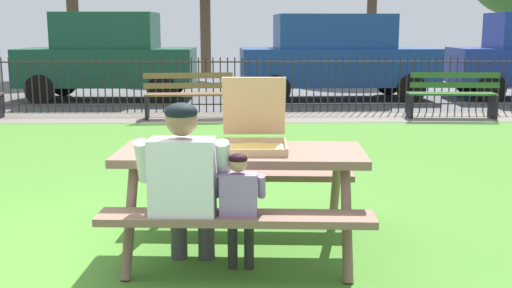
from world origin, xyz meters
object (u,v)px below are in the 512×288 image
(pizza_box_open, at_px, (254,135))
(child_at_table, at_px, (239,203))
(adult_at_table, at_px, (185,181))
(picnic_table_foreground, at_px, (241,173))
(parked_car_center, at_px, (336,56))
(parked_car_left, at_px, (108,56))
(park_bench_right, at_px, (452,95))
(park_bench_center, at_px, (189,96))
(pizza_slice_on_table, at_px, (202,150))

(pizza_box_open, distance_m, child_at_table, 0.69)
(pizza_box_open, distance_m, adult_at_table, 0.74)
(picnic_table_foreground, distance_m, pizza_box_open, 0.29)
(adult_at_table, xyz_separation_m, parked_car_center, (2.53, 10.37, 0.35))
(child_at_table, distance_m, parked_car_left, 10.86)
(child_at_table, xyz_separation_m, park_bench_right, (3.88, 7.36, -0.11))
(pizza_box_open, relative_size, park_bench_center, 0.36)
(picnic_table_foreground, xyz_separation_m, parked_car_left, (-3.06, 9.89, 0.41))
(picnic_table_foreground, distance_m, parked_car_left, 10.36)
(picnic_table_foreground, bearing_deg, park_bench_right, 60.47)
(picnic_table_foreground, bearing_deg, child_at_table, -91.29)
(pizza_slice_on_table, relative_size, child_at_table, 0.33)
(child_at_table, xyz_separation_m, park_bench_center, (-0.96, 7.36, -0.11))
(adult_at_table, bearing_deg, child_at_table, -7.32)
(pizza_slice_on_table, relative_size, adult_at_table, 0.24)
(picnic_table_foreground, xyz_separation_m, pizza_slice_on_table, (-0.29, -0.02, 0.18))
(park_bench_center, relative_size, parked_car_center, 0.36)
(child_at_table, bearing_deg, parked_car_left, 106.30)
(picnic_table_foreground, height_order, parked_car_left, parked_car_left)
(pizza_box_open, height_order, adult_at_table, pizza_box_open)
(pizza_slice_on_table, relative_size, park_bench_right, 0.17)
(pizza_slice_on_table, height_order, child_at_table, child_at_table)
(child_at_table, relative_size, parked_car_center, 0.19)
(picnic_table_foreground, distance_m, adult_at_table, 0.61)
(pizza_box_open, xyz_separation_m, parked_car_center, (2.06, 9.84, 0.14))
(picnic_table_foreground, relative_size, park_bench_right, 1.16)
(adult_at_table, xyz_separation_m, child_at_table, (0.36, -0.05, -0.13))
(pizza_box_open, bearing_deg, pizza_slice_on_table, -168.94)
(picnic_table_foreground, bearing_deg, pizza_slice_on_table, -175.67)
(parked_car_center, bearing_deg, pizza_box_open, -101.82)
(picnic_table_foreground, xyz_separation_m, park_bench_center, (-0.97, 6.83, -0.18))
(park_bench_right, height_order, parked_car_center, parked_car_center)
(picnic_table_foreground, relative_size, child_at_table, 2.16)
(park_bench_center, bearing_deg, parked_car_center, 44.35)
(adult_at_table, bearing_deg, pizza_box_open, 48.88)
(pizza_box_open, height_order, child_at_table, pizza_box_open)
(park_bench_right, bearing_deg, pizza_slice_on_table, -121.23)
(picnic_table_foreground, height_order, park_bench_right, park_bench_right)
(pizza_slice_on_table, bearing_deg, parked_car_center, 76.16)
(park_bench_center, bearing_deg, pizza_box_open, -81.02)
(pizza_box_open, bearing_deg, picnic_table_foreground, -151.25)
(parked_car_center, bearing_deg, park_bench_right, -60.75)
(pizza_slice_on_table, bearing_deg, picnic_table_foreground, 4.33)
(picnic_table_foreground, bearing_deg, parked_car_center, 77.70)
(picnic_table_foreground, relative_size, adult_at_table, 1.58)
(adult_at_table, height_order, parked_car_left, parked_car_left)
(pizza_slice_on_table, distance_m, park_bench_right, 8.02)
(pizza_slice_on_table, height_order, park_bench_center, park_bench_center)
(pizza_box_open, height_order, parked_car_center, parked_car_center)
(adult_at_table, relative_size, child_at_table, 1.37)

